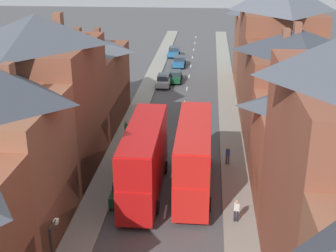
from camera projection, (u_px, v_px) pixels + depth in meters
name	position (u px, v px, depth m)	size (l,w,h in m)	color
pavement_left	(136.00, 113.00, 51.69)	(2.20, 104.00, 0.14)	gray
pavement_right	(229.00, 116.00, 50.86)	(2.20, 104.00, 0.14)	gray
centre_line_dashes	(181.00, 121.00, 49.44)	(0.14, 97.80, 0.01)	silver
terrace_row_right	(311.00, 112.00, 33.63)	(8.00, 67.34, 14.80)	brown
double_decker_bus_lead	(194.00, 155.00, 34.77)	(2.74, 10.80, 5.30)	red
double_decker_bus_mid_street	(144.00, 158.00, 34.34)	(2.74, 10.80, 5.30)	red
car_parked_left_a	(175.00, 76.00, 63.25)	(1.90, 4.19, 1.59)	#144728
car_mid_black	(164.00, 80.00, 61.29)	(1.90, 4.35, 1.61)	#B7BABF
car_parked_left_b	(179.00, 61.00, 71.19)	(1.90, 4.47, 1.65)	#236093
car_mid_white	(174.00, 52.00, 77.39)	(1.90, 3.90, 1.67)	#236093
car_far_grey	(126.00, 188.00, 34.28)	(1.90, 4.37, 1.64)	#144728
pedestrian_mid_right	(236.00, 210.00, 31.04)	(0.36, 0.22, 1.61)	#23232D
pedestrian_far_left	(228.00, 154.00, 39.19)	(0.36, 0.22, 1.61)	#3D4256
pedestrian_far_right	(126.00, 128.00, 44.75)	(0.36, 0.22, 1.61)	#3D4256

